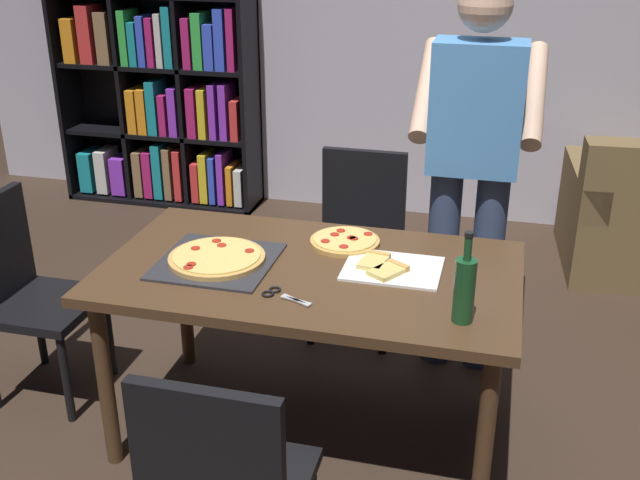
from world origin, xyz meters
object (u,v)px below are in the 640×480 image
pepperoni_pizza_on_tray (217,259)px  dining_table (310,286)px  wine_bottle (464,288)px  chair_far_side (359,232)px  chair_left_end (24,286)px  kitchen_scissors (280,295)px  second_pizza_plain (345,241)px  person_serving_pizza (473,159)px  bookshelf (160,69)px

pepperoni_pizza_on_tray → dining_table: bearing=7.0°
wine_bottle → chair_far_side: bearing=116.2°
chair_left_end → kitchen_scissors: bearing=-11.3°
chair_far_side → wine_bottle: wine_bottle is taller
chair_far_side → kitchen_scissors: size_ratio=4.55×
chair_left_end → second_pizza_plain: (1.34, 0.25, 0.25)m
chair_left_end → person_serving_pizza: size_ratio=0.51×
person_serving_pizza → chair_far_side: bearing=157.5°
dining_table → person_serving_pizza: (0.53, 0.71, 0.33)m
person_serving_pizza → second_pizza_plain: size_ratio=6.24×
dining_table → wine_bottle: size_ratio=4.93×
chair_far_side → chair_left_end: 1.57m
chair_far_side → person_serving_pizza: size_ratio=0.51×
dining_table → bookshelf: (-1.71, 2.37, 0.28)m
chair_left_end → second_pizza_plain: chair_left_end is taller
dining_table → bookshelf: 2.93m
bookshelf → wine_bottle: 3.49m
chair_far_side → wine_bottle: size_ratio=2.85×
pepperoni_pizza_on_tray → kitchen_scissors: (0.31, -0.20, -0.01)m
second_pizza_plain → pepperoni_pizza_on_tray: bearing=-146.0°
dining_table → second_pizza_plain: 0.28m
wine_bottle → second_pizza_plain: bearing=134.9°
chair_left_end → pepperoni_pizza_on_tray: (0.91, -0.04, 0.25)m
chair_left_end → second_pizza_plain: size_ratio=3.21×
bookshelf → kitchen_scissors: size_ratio=9.86×
chair_far_side → bookshelf: 2.28m
person_serving_pizza → pepperoni_pizza_on_tray: size_ratio=4.08×
chair_far_side → bookshelf: (-1.71, 1.44, 0.44)m
wine_bottle → second_pizza_plain: (-0.51, 0.51, -0.11)m
chair_far_side → pepperoni_pizza_on_tray: bearing=-110.0°
chair_far_side → chair_left_end: bearing=-143.6°
bookshelf → kitchen_scissors: (1.66, -2.61, -0.20)m
chair_far_side → person_serving_pizza: bearing=-22.5°
dining_table → person_serving_pizza: 0.95m
person_serving_pizza → second_pizza_plain: 0.69m
chair_far_side → bookshelf: bearing=139.9°
chair_left_end → kitchen_scissors: 1.27m
person_serving_pizza → second_pizza_plain: bearing=-134.6°
person_serving_pizza → pepperoni_pizza_on_tray: 1.19m
dining_table → person_serving_pizza: bearing=53.1°
kitchen_scissors → chair_left_end: bearing=168.7°
chair_far_side → wine_bottle: bearing=-63.8°
chair_left_end → pepperoni_pizza_on_tray: 0.94m
bookshelf → wine_bottle: bookshelf is taller
wine_bottle → kitchen_scissors: (-0.63, 0.02, -0.11)m
bookshelf → kitchen_scissors: bookshelf is taller
chair_left_end → bookshelf: size_ratio=0.46×
chair_left_end → second_pizza_plain: bearing=10.5°
wine_bottle → second_pizza_plain: 0.73m
dining_table → second_pizza_plain: bearing=72.6°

